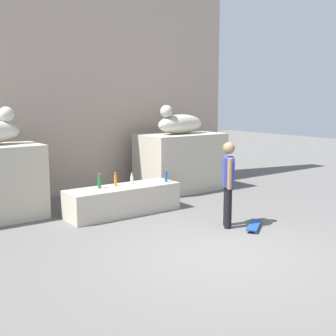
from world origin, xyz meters
TOP-DOWN VIEW (x-y plane):
  - ground_plane at (0.00, 0.00)m, footprint 40.00×40.00m
  - facade_wall at (0.00, 5.76)m, footprint 10.03×0.60m
  - pedestal_right at (2.55, 4.26)m, footprint 2.26×1.37m
  - statue_reclining_right at (2.51, 4.25)m, footprint 1.67×0.82m
  - ledge_block at (0.00, 3.01)m, footprint 2.53×0.78m
  - skater at (1.15, 0.96)m, footprint 0.38×0.45m
  - skateboard at (1.50, 0.58)m, footprint 0.77×0.62m
  - bottle_orange at (-0.10, 3.16)m, footprint 0.06×0.06m
  - bottle_green at (-0.50, 3.13)m, footprint 0.07×0.07m
  - bottle_clear at (0.29, 3.11)m, footprint 0.07×0.07m
  - bottle_blue at (1.07, 2.89)m, footprint 0.06×0.06m

SIDE VIEW (x-z plane):
  - ground_plane at x=0.00m, z-range 0.00..0.00m
  - skateboard at x=1.50m, z-range 0.02..0.10m
  - ledge_block at x=0.00m, z-range 0.00..0.61m
  - bottle_clear at x=0.29m, z-range 0.58..0.84m
  - bottle_blue at x=1.07m, z-range 0.58..0.87m
  - bottle_orange at x=-0.10m, z-range 0.58..0.88m
  - bottle_green at x=-0.50m, z-range 0.58..0.89m
  - pedestal_right at x=2.55m, z-range 0.00..1.55m
  - skater at x=1.15m, z-range 0.09..1.76m
  - statue_reclining_right at x=2.51m, z-range 1.44..2.22m
  - facade_wall at x=0.00m, z-range 0.00..7.00m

